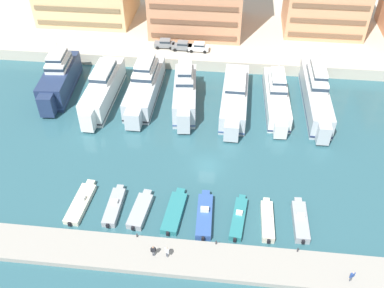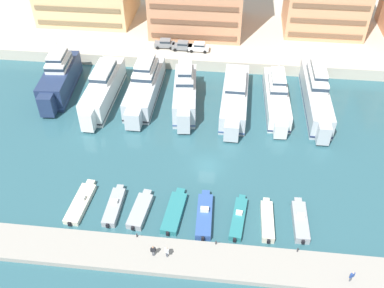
{
  "view_description": "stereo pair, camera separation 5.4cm",
  "coord_description": "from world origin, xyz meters",
  "px_view_note": "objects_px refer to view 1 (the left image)",
  "views": [
    {
      "loc": [
        2.79,
        -46.53,
        44.41
      ],
      "look_at": [
        -2.49,
        1.8,
        2.5
      ],
      "focal_mm": 40.0,
      "sensor_mm": 36.0,
      "label": 1
    },
    {
      "loc": [
        2.84,
        -46.52,
        44.41
      ],
      "look_at": [
        -2.49,
        1.8,
        2.5
      ],
      "focal_mm": 40.0,
      "sensor_mm": 36.0,
      "label": 2
    }
  ],
  "objects_px": {
    "yacht_silver_center": "(235,97)",
    "pedestrian_far_side": "(167,251)",
    "yacht_silver_mid_right": "(316,93)",
    "motorboat_grey_right": "(300,221)",
    "motorboat_teal_center_right": "(239,218)",
    "yacht_silver_mid_left": "(145,85)",
    "car_white_mid_left": "(199,47)",
    "yacht_white_left": "(103,89)",
    "motorboat_cream_mid_right": "(267,220)",
    "motorboat_grey_left": "(114,206)",
    "car_grey_far_left": "(165,43)",
    "yacht_white_center_right": "(277,96)",
    "car_grey_left": "(182,45)",
    "pedestrian_mid_deck": "(352,275)",
    "yacht_navy_far_left": "(59,78)",
    "motorboat_cream_far_left": "(81,203)",
    "yacht_silver_center_left": "(185,92)",
    "motorboat_blue_center": "(204,215)",
    "motorboat_grey_mid_left": "(141,210)",
    "motorboat_teal_center_left": "(175,212)",
    "pedestrian_near_edge": "(153,250)"
  },
  "relations": [
    {
      "from": "car_grey_left",
      "to": "car_white_mid_left",
      "type": "height_order",
      "value": "same"
    },
    {
      "from": "motorboat_cream_far_left",
      "to": "car_grey_left",
      "type": "distance_m",
      "value": 41.59
    },
    {
      "from": "yacht_white_center_right",
      "to": "pedestrian_mid_deck",
      "type": "relative_size",
      "value": 10.65
    },
    {
      "from": "yacht_silver_center",
      "to": "pedestrian_far_side",
      "type": "relative_size",
      "value": 11.4
    },
    {
      "from": "motorboat_grey_left",
      "to": "motorboat_teal_center_right",
      "type": "relative_size",
      "value": 0.94
    },
    {
      "from": "yacht_silver_center",
      "to": "pedestrian_mid_deck",
      "type": "height_order",
      "value": "yacht_silver_center"
    },
    {
      "from": "yacht_white_left",
      "to": "pedestrian_mid_deck",
      "type": "distance_m",
      "value": 50.15
    },
    {
      "from": "yacht_navy_far_left",
      "to": "yacht_silver_mid_right",
      "type": "distance_m",
      "value": 46.09
    },
    {
      "from": "yacht_silver_mid_right",
      "to": "pedestrian_near_edge",
      "type": "xyz_separation_m",
      "value": [
        -22.59,
        -34.82,
        -0.75
      ]
    },
    {
      "from": "motorboat_teal_center_right",
      "to": "yacht_silver_mid_left",
      "type": "bearing_deg",
      "value": 123.22
    },
    {
      "from": "motorboat_grey_left",
      "to": "car_grey_far_left",
      "type": "xyz_separation_m",
      "value": [
        0.44,
        41.3,
        2.78
      ]
    },
    {
      "from": "motorboat_grey_mid_left",
      "to": "motorboat_cream_far_left",
      "type": "bearing_deg",
      "value": 176.47
    },
    {
      "from": "motorboat_grey_mid_left",
      "to": "pedestrian_far_side",
      "type": "distance_m",
      "value": 8.5
    },
    {
      "from": "motorboat_cream_mid_right",
      "to": "pedestrian_mid_deck",
      "type": "bearing_deg",
      "value": -40.88
    },
    {
      "from": "yacht_silver_mid_right",
      "to": "car_grey_far_left",
      "type": "relative_size",
      "value": 5.39
    },
    {
      "from": "yacht_navy_far_left",
      "to": "motorboat_grey_right",
      "type": "relative_size",
      "value": 2.37
    },
    {
      "from": "yacht_silver_mid_right",
      "to": "car_white_mid_left",
      "type": "height_order",
      "value": "yacht_silver_mid_right"
    },
    {
      "from": "yacht_navy_far_left",
      "to": "pedestrian_near_edge",
      "type": "distance_m",
      "value": 41.58
    },
    {
      "from": "yacht_white_center_right",
      "to": "car_grey_left",
      "type": "distance_m",
      "value": 23.3
    },
    {
      "from": "motorboat_teal_center_right",
      "to": "yacht_navy_far_left",
      "type": "bearing_deg",
      "value": 140.96
    },
    {
      "from": "yacht_silver_center_left",
      "to": "motorboat_cream_far_left",
      "type": "distance_m",
      "value": 27.21
    },
    {
      "from": "motorboat_cream_mid_right",
      "to": "car_grey_far_left",
      "type": "bearing_deg",
      "value": 115.69
    },
    {
      "from": "yacht_silver_center",
      "to": "pedestrian_near_edge",
      "type": "xyz_separation_m",
      "value": [
        -8.54,
        -32.85,
        -0.2
      ]
    },
    {
      "from": "motorboat_grey_right",
      "to": "car_grey_far_left",
      "type": "height_order",
      "value": "car_grey_far_left"
    },
    {
      "from": "motorboat_teal_center_right",
      "to": "pedestrian_mid_deck",
      "type": "distance_m",
      "value": 15.24
    },
    {
      "from": "yacht_white_center_right",
      "to": "car_white_mid_left",
      "type": "height_order",
      "value": "yacht_white_center_right"
    },
    {
      "from": "motorboat_cream_far_left",
      "to": "pedestrian_far_side",
      "type": "relative_size",
      "value": 4.65
    },
    {
      "from": "yacht_silver_mid_left",
      "to": "motorboat_grey_mid_left",
      "type": "bearing_deg",
      "value": -80.37
    },
    {
      "from": "yacht_navy_far_left",
      "to": "car_grey_left",
      "type": "relative_size",
      "value": 4.19
    },
    {
      "from": "yacht_silver_mid_left",
      "to": "yacht_white_left",
      "type": "bearing_deg",
      "value": -165.16
    },
    {
      "from": "motorboat_grey_mid_left",
      "to": "motorboat_teal_center_right",
      "type": "height_order",
      "value": "motorboat_teal_center_right"
    },
    {
      "from": "yacht_silver_mid_right",
      "to": "motorboat_grey_right",
      "type": "xyz_separation_m",
      "value": [
        -4.61,
        -27.38,
        -1.96
      ]
    },
    {
      "from": "yacht_white_center_right",
      "to": "yacht_silver_mid_right",
      "type": "relative_size",
      "value": 0.83
    },
    {
      "from": "motorboat_teal_center_right",
      "to": "car_grey_far_left",
      "type": "bearing_deg",
      "value": 111.41
    },
    {
      "from": "yacht_silver_mid_left",
      "to": "yacht_silver_center_left",
      "type": "relative_size",
      "value": 1.19
    },
    {
      "from": "yacht_silver_center_left",
      "to": "motorboat_blue_center",
      "type": "relative_size",
      "value": 2.04
    },
    {
      "from": "yacht_white_left",
      "to": "motorboat_cream_mid_right",
      "type": "height_order",
      "value": "yacht_white_left"
    },
    {
      "from": "yacht_silver_center",
      "to": "car_white_mid_left",
      "type": "height_order",
      "value": "yacht_silver_center"
    },
    {
      "from": "pedestrian_mid_deck",
      "to": "yacht_silver_mid_right",
      "type": "bearing_deg",
      "value": 90.49
    },
    {
      "from": "motorboat_cream_mid_right",
      "to": "motorboat_grey_right",
      "type": "bearing_deg",
      "value": 5.28
    },
    {
      "from": "motorboat_grey_right",
      "to": "pedestrian_near_edge",
      "type": "xyz_separation_m",
      "value": [
        -17.98,
        -7.44,
        1.21
      ]
    },
    {
      "from": "yacht_silver_mid_left",
      "to": "motorboat_blue_center",
      "type": "bearing_deg",
      "value": -64.04
    },
    {
      "from": "motorboat_grey_left",
      "to": "yacht_white_left",
      "type": "bearing_deg",
      "value": 107.98
    },
    {
      "from": "motorboat_cream_far_left",
      "to": "motorboat_teal_center_left",
      "type": "bearing_deg",
      "value": -1.13
    },
    {
      "from": "motorboat_teal_center_right",
      "to": "car_grey_far_left",
      "type": "relative_size",
      "value": 1.86
    },
    {
      "from": "motorboat_cream_mid_right",
      "to": "car_grey_left",
      "type": "relative_size",
      "value": 1.74
    },
    {
      "from": "yacht_white_left",
      "to": "motorboat_grey_left",
      "type": "distance_m",
      "value": 26.23
    },
    {
      "from": "motorboat_grey_left",
      "to": "car_grey_left",
      "type": "relative_size",
      "value": 1.77
    },
    {
      "from": "motorboat_grey_mid_left",
      "to": "car_grey_left",
      "type": "distance_m",
      "value": 41.15
    },
    {
      "from": "motorboat_cream_mid_right",
      "to": "motorboat_grey_right",
      "type": "height_order",
      "value": "motorboat_grey_right"
    }
  ]
}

